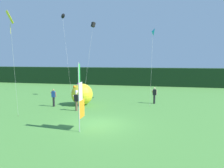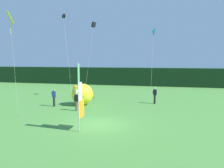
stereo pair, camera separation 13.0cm
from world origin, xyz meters
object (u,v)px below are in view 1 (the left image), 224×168
at_px(banner_flag, 81,98).
at_px(inflatable_balloon, 82,94).
at_px(kite_black_delta_1, 62,16).
at_px(kite_black_box_2, 93,25).
at_px(kite_yellow_diamond_0, 10,23).
at_px(kite_cyan_delta_3, 153,32).
at_px(person_near_banner, 76,101).
at_px(person_far_left, 54,97).
at_px(person_mid_field, 154,95).

xyz_separation_m(banner_flag, inflatable_balloon, (-2.75, 7.68, -1.05)).
distance_m(kite_black_delta_1, kite_black_box_2, 6.78).
relative_size(kite_yellow_diamond_0, kite_cyan_delta_3, 1.00).
bearing_deg(kite_black_delta_1, person_near_banner, -59.85).
bearing_deg(person_far_left, banner_flag, -50.27).
bearing_deg(kite_cyan_delta_3, inflatable_balloon, -153.51).
height_order(person_near_banner, person_mid_field, person_mid_field).
height_order(kite_black_box_2, kite_cyan_delta_3, kite_black_box_2).
bearing_deg(person_near_banner, kite_cyan_delta_3, 42.15).
height_order(kite_black_delta_1, kite_cyan_delta_3, kite_black_delta_1).
relative_size(kite_yellow_diamond_0, kite_black_box_2, 0.89).
xyz_separation_m(inflatable_balloon, kite_yellow_diamond_0, (-2.90, -6.82, 6.27)).
distance_m(kite_yellow_diamond_0, kite_cyan_delta_3, 14.34).
xyz_separation_m(person_far_left, kite_black_delta_1, (-3.02, 9.02, 9.82)).
distance_m(person_far_left, inflatable_balloon, 2.87).
bearing_deg(banner_flag, person_far_left, 129.73).
bearing_deg(kite_black_delta_1, banner_flag, -61.59).
bearing_deg(kite_yellow_diamond_0, kite_cyan_delta_3, 46.10).
height_order(person_far_left, kite_cyan_delta_3, kite_cyan_delta_3).
distance_m(banner_flag, kite_black_delta_1, 19.51).
xyz_separation_m(person_near_banner, kite_yellow_diamond_0, (-3.27, -4.29, 6.49)).
height_order(inflatable_balloon, kite_black_delta_1, kite_black_delta_1).
height_order(kite_yellow_diamond_0, kite_black_delta_1, kite_black_delta_1).
bearing_deg(banner_flag, kite_black_box_2, 103.18).
xyz_separation_m(person_near_banner, person_mid_field, (7.00, 4.86, 0.03)).
relative_size(inflatable_balloon, kite_black_box_2, 0.25).
relative_size(person_near_banner, person_mid_field, 0.97).
bearing_deg(banner_flag, kite_cyan_delta_3, 69.03).
distance_m(person_mid_field, kite_black_box_2, 11.01).
relative_size(person_near_banner, person_far_left, 0.97).
bearing_deg(inflatable_balloon, kite_cyan_delta_3, 26.49).
bearing_deg(inflatable_balloon, person_far_left, -153.43).
distance_m(kite_yellow_diamond_0, kite_black_box_2, 11.58).
bearing_deg(kite_yellow_diamond_0, kite_black_delta_1, 100.46).
relative_size(person_mid_field, person_far_left, 1.00).
bearing_deg(kite_cyan_delta_3, kite_black_delta_1, 161.48).
height_order(person_near_banner, person_far_left, person_far_left).
bearing_deg(kite_yellow_diamond_0, person_far_left, 86.53).
bearing_deg(person_near_banner, inflatable_balloon, 98.44).
bearing_deg(kite_black_box_2, kite_cyan_delta_3, -6.54).
height_order(person_far_left, kite_black_delta_1, kite_black_delta_1).
bearing_deg(kite_cyan_delta_3, banner_flag, -110.97).
distance_m(banner_flag, person_far_left, 8.41).
bearing_deg(kite_yellow_diamond_0, inflatable_balloon, 66.97).
xyz_separation_m(person_mid_field, kite_black_box_2, (-7.44, 1.99, 7.88)).
bearing_deg(kite_black_delta_1, kite_cyan_delta_3, -18.52).
xyz_separation_m(person_far_left, kite_yellow_diamond_0, (-0.34, -5.54, 6.46)).
xyz_separation_m(person_near_banner, person_far_left, (-2.94, 1.24, 0.03)).
distance_m(person_mid_field, kite_yellow_diamond_0, 15.20).
distance_m(person_mid_field, person_far_left, 10.58).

